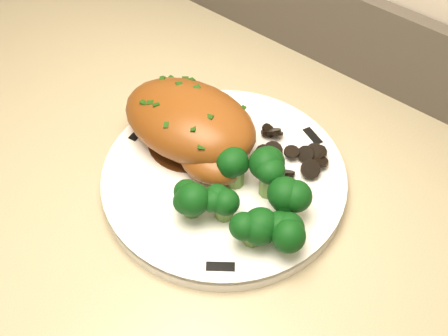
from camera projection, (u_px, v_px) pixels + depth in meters
The scene contains 8 objects.
plate at pixel (224, 179), 0.65m from camera, with size 0.28×0.28×0.02m, color white.
rim_accent_0 at pixel (313, 136), 0.68m from camera, with size 0.03×0.01×0.00m, color black.
rim_accent_1 at pixel (139, 133), 0.68m from camera, with size 0.03×0.01×0.00m, color black.
rim_accent_2 at pixel (220, 267), 0.56m from camera, with size 0.03×0.01×0.00m, color black.
gravy_pool at pixel (191, 140), 0.68m from camera, with size 0.10×0.10×0.00m, color #3E1F0B.
chicken_breast at pixel (192, 125), 0.65m from camera, with size 0.18×0.13×0.07m.
mushroom_pile at pixel (280, 151), 0.66m from camera, with size 0.09×0.07×0.02m.
broccoli_florets at pixel (249, 199), 0.59m from camera, with size 0.14×0.10×0.05m.
Camera 1 is at (0.29, 1.40, 1.36)m, focal length 45.00 mm.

